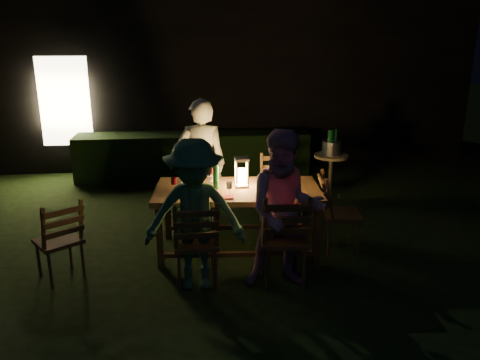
{
  "coord_description": "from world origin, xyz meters",
  "views": [
    {
      "loc": [
        -0.58,
        -4.64,
        2.47
      ],
      "look_at": [
        0.02,
        0.74,
        0.82
      ],
      "focal_mm": 35.0,
      "sensor_mm": 36.0,
      "label": 1
    }
  ],
  "objects": [
    {
      "name": "chair_near_right",
      "position": [
        0.36,
        -0.31,
        0.32
      ],
      "size": [
        0.51,
        0.54,
        1.06
      ],
      "rotation": [
        0.0,
        0.0,
        -0.08
      ],
      "color": "#53351B",
      "rests_on": "ground"
    },
    {
      "name": "chair_spare",
      "position": [
        -1.96,
        0.02,
        0.29
      ],
      "size": [
        0.6,
        0.61,
        0.94
      ],
      "rotation": [
        0.0,
        0.0,
        0.62
      ],
      "color": "#53351B",
      "rests_on": "ground"
    },
    {
      "name": "phone",
      "position": [
        -0.67,
        0.24,
        0.8
      ],
      "size": [
        0.14,
        0.07,
        0.01
      ],
      "primitive_type": "cube",
      "color": "black",
      "rests_on": "dining_table"
    },
    {
      "name": "dining_table",
      "position": [
        -0.03,
        0.49,
        0.71
      ],
      "size": [
        1.97,
        1.09,
        0.79
      ],
      "rotation": [
        0.0,
        0.0,
        -0.08
      ],
      "color": "#53351B",
      "rests_on": "ground"
    },
    {
      "name": "plate_near_left",
      "position": [
        -0.6,
        0.31,
        0.8
      ],
      "size": [
        0.25,
        0.25,
        0.01
      ],
      "primitive_type": "cylinder",
      "color": "white",
      "rests_on": "dining_table"
    },
    {
      "name": "lantern",
      "position": [
        0.02,
        0.54,
        0.95
      ],
      "size": [
        0.16,
        0.16,
        0.35
      ],
      "color": "white",
      "rests_on": "dining_table"
    },
    {
      "name": "chair_far_left",
      "position": [
        -0.43,
        1.29,
        0.31
      ],
      "size": [
        0.48,
        0.52,
        1.04
      ],
      "rotation": [
        0.0,
        0.0,
        3.19
      ],
      "color": "#53351B",
      "rests_on": "ground"
    },
    {
      "name": "chair_end",
      "position": [
        1.19,
        0.4,
        0.3
      ],
      "size": [
        0.54,
        0.51,
        0.99
      ],
      "rotation": [
        0.0,
        0.0,
        -1.73
      ],
      "color": "#53351B",
      "rests_on": "ground"
    },
    {
      "name": "plate_near_right",
      "position": [
        0.4,
        0.24,
        0.8
      ],
      "size": [
        0.25,
        0.25,
        0.01
      ],
      "primitive_type": "cylinder",
      "color": "white",
      "rests_on": "dining_table"
    },
    {
      "name": "wineglass_d",
      "position": [
        0.6,
        0.62,
        0.88
      ],
      "size": [
        0.06,
        0.06,
        0.18
      ],
      "primitive_type": null,
      "color": "#59070F",
      "rests_on": "dining_table"
    },
    {
      "name": "wineglass_b",
      "position": [
        -0.76,
        0.43,
        0.88
      ],
      "size": [
        0.06,
        0.06,
        0.18
      ],
      "primitive_type": null,
      "color": "#59070F",
      "rests_on": "dining_table"
    },
    {
      "name": "chair_far_right",
      "position": [
        0.57,
        1.22,
        0.3
      ],
      "size": [
        0.49,
        0.52,
        1.0
      ],
      "rotation": [
        0.0,
        0.0,
        3.04
      ],
      "color": "#53351B",
      "rests_on": "ground"
    },
    {
      "name": "napkin_left",
      "position": [
        -0.21,
        0.18,
        0.8
      ],
      "size": [
        0.18,
        0.14,
        0.01
      ],
      "primitive_type": "cube",
      "color": "red",
      "rests_on": "dining_table"
    },
    {
      "name": "chair_near_left",
      "position": [
        -0.54,
        -0.24,
        0.3
      ],
      "size": [
        0.46,
        0.49,
        1.0
      ],
      "rotation": [
        0.0,
        0.0,
        0.03
      ],
      "color": "#53351B",
      "rests_on": "ground"
    },
    {
      "name": "plate_far_left",
      "position": [
        -0.56,
        0.75,
        0.8
      ],
      "size": [
        0.25,
        0.25,
        0.01
      ],
      "primitive_type": "cylinder",
      "color": "white",
      "rests_on": "dining_table"
    },
    {
      "name": "wineglass_e",
      "position": [
        -0.16,
        0.2,
        0.88
      ],
      "size": [
        0.06,
        0.06,
        0.18
      ],
      "primitive_type": null,
      "color": "silver",
      "rests_on": "dining_table"
    },
    {
      "name": "napkin_right",
      "position": [
        0.49,
        0.15,
        0.8
      ],
      "size": [
        0.18,
        0.14,
        0.01
      ],
      "primitive_type": "cube",
      "color": "red",
      "rests_on": "dining_table"
    },
    {
      "name": "wineglass_a",
      "position": [
        -0.31,
        0.79,
        0.88
      ],
      "size": [
        0.06,
        0.06,
        0.18
      ],
      "primitive_type": null,
      "color": "#59070F",
      "rests_on": "dining_table"
    },
    {
      "name": "plate_far_right",
      "position": [
        0.43,
        0.68,
        0.8
      ],
      "size": [
        0.25,
        0.25,
        0.01
      ],
      "primitive_type": "cylinder",
      "color": "white",
      "rests_on": "dining_table"
    },
    {
      "name": "bottle_table",
      "position": [
        -0.28,
        0.51,
        0.93
      ],
      "size": [
        0.07,
        0.07,
        0.28
      ],
      "primitive_type": "cylinder",
      "color": "#0F471E",
      "rests_on": "dining_table"
    },
    {
      "name": "wineglass_c",
      "position": [
        0.25,
        0.19,
        0.88
      ],
      "size": [
        0.06,
        0.06,
        0.18
      ],
      "primitive_type": null,
      "color": "#59070F",
      "rests_on": "dining_table"
    },
    {
      "name": "bottle_bucket_a",
      "position": [
        1.58,
        2.2,
        0.88
      ],
      "size": [
        0.07,
        0.07,
        0.32
      ],
      "primitive_type": "cylinder",
      "color": "#0F471E",
      "rests_on": "side_table"
    },
    {
      "name": "ice_bucket",
      "position": [
        1.63,
        2.24,
        0.83
      ],
      "size": [
        0.3,
        0.3,
        0.22
      ],
      "primitive_type": "cylinder",
      "color": "#A5A8AD",
      "rests_on": "side_table"
    },
    {
      "name": "person_house_side",
      "position": [
        -0.42,
        1.34,
        0.87
      ],
      "size": [
        0.66,
        0.46,
        1.73
      ],
      "primitive_type": "imported",
      "rotation": [
        0.0,
        0.0,
        3.07
      ],
      "color": "beige",
      "rests_on": "ground"
    },
    {
      "name": "bottle_bucket_b",
      "position": [
        1.68,
        2.28,
        0.88
      ],
      "size": [
        0.07,
        0.07,
        0.32
      ],
      "primitive_type": "cylinder",
      "color": "#0F471E",
      "rests_on": "side_table"
    },
    {
      "name": "side_table",
      "position": [
        1.63,
        2.24,
        0.63
      ],
      "size": [
        0.53,
        0.53,
        0.72
      ],
      "color": "olive",
      "rests_on": "ground"
    },
    {
      "name": "garden_envelope",
      "position": [
        -0.01,
        6.15,
        1.58
      ],
      "size": [
        40.0,
        40.0,
        3.2
      ],
      "color": "black",
      "rests_on": "ground"
    },
    {
      "name": "person_opp_right",
      "position": [
        0.35,
        -0.36,
        0.82
      ],
      "size": [
        0.84,
        0.68,
        1.64
      ],
      "primitive_type": "imported",
      "rotation": [
        0.0,
        0.0,
        -0.08
      ],
      "color": "#BD82A3",
      "rests_on": "ground"
    },
    {
      "name": "person_opp_left",
      "position": [
        -0.54,
        -0.29,
        0.78
      ],
      "size": [
        1.05,
        0.65,
        1.56
      ],
      "primitive_type": "imported",
      "rotation": [
        0.0,
        0.0,
        -0.08
      ],
      "color": "#346945",
      "rests_on": "ground"
    }
  ]
}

